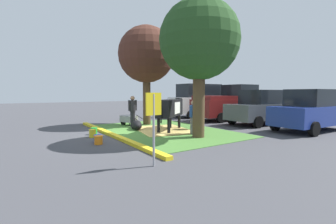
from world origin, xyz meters
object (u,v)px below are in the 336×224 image
at_px(shade_tree_left, 146,55).
at_px(sedan_red, 261,108).
at_px(person_handler, 198,113).
at_px(pickup_truck_maroon, 231,104).
at_px(person_visitor_near, 133,111).
at_px(cow_holstein, 170,108).
at_px(wheelbarrow, 129,119).
at_px(parking_sign, 154,115).
at_px(bucket_yellow, 93,133).
at_px(calf_lying, 137,125).
at_px(bucket_green, 94,131).
at_px(sedan_blue, 311,111).
at_px(bucket_blue, 98,138).
at_px(suv_black, 199,100).
at_px(shade_tree_right, 199,41).
at_px(bucket_orange, 98,140).
at_px(person_visitor_far, 193,116).

height_order(shade_tree_left, sedan_red, shade_tree_left).
bearing_deg(person_handler, pickup_truck_maroon, 113.98).
bearing_deg(person_visitor_near, cow_holstein, 28.61).
xyz_separation_m(person_visitor_near, wheelbarrow, (-0.71, 0.07, -0.52)).
xyz_separation_m(parking_sign, pickup_truck_maroon, (-5.99, 9.64, -0.19)).
bearing_deg(bucket_yellow, wheelbarrow, 131.32).
distance_m(calf_lying, wheelbarrow, 1.60).
relative_size(person_visitor_near, bucket_green, 5.49).
relative_size(calf_lying, sedan_blue, 0.30).
bearing_deg(bucket_green, person_handler, 72.58).
relative_size(parking_sign, bucket_blue, 6.32).
bearing_deg(pickup_truck_maroon, bucket_green, -86.26).
height_order(person_visitor_near, parking_sign, parking_sign).
relative_size(bucket_blue, suv_black, 0.06).
bearing_deg(sedan_blue, shade_tree_left, -138.87).
xyz_separation_m(shade_tree_right, calf_lying, (-3.26, -1.23, -3.70)).
height_order(cow_holstein, suv_black, suv_black).
relative_size(bucket_orange, sedan_blue, 0.07).
distance_m(shade_tree_left, cow_holstein, 3.85).
relative_size(bucket_yellow, sedan_blue, 0.07).
bearing_deg(pickup_truck_maroon, cow_holstein, -75.54).
bearing_deg(bucket_yellow, person_visitor_far, 65.05).
distance_m(bucket_yellow, sedan_blue, 10.28).
bearing_deg(person_visitor_near, wheelbarrow, 174.05).
relative_size(person_visitor_far, wheelbarrow, 0.94).
xyz_separation_m(calf_lying, bucket_blue, (1.80, -2.52, -0.10)).
relative_size(person_visitor_far, parking_sign, 0.82).
xyz_separation_m(person_visitor_near, pickup_truck_maroon, (0.40, 7.21, 0.21)).
distance_m(shade_tree_left, bucket_green, 5.45).
relative_size(person_handler, bucket_yellow, 4.86).
bearing_deg(calf_lying, shade_tree_left, 136.29).
height_order(wheelbarrow, sedan_red, sedan_red).
height_order(shade_tree_left, calf_lying, shade_tree_left).
bearing_deg(calf_lying, shade_tree_right, 20.71).
height_order(parking_sign, pickup_truck_maroon, pickup_truck_maroon).
bearing_deg(person_visitor_far, cow_holstein, -171.55).
xyz_separation_m(cow_holstein, pickup_truck_maroon, (-1.58, 6.13, 0.00)).
distance_m(bucket_blue, sedan_blue, 10.01).
relative_size(pickup_truck_maroon, sedan_blue, 1.23).
height_order(shade_tree_right, person_visitor_far, shade_tree_right).
bearing_deg(bucket_blue, wheelbarrow, 140.50).
bearing_deg(shade_tree_left, shade_tree_right, -1.38).
relative_size(pickup_truck_maroon, sedan_red, 1.23).
relative_size(shade_tree_right, pickup_truck_maroon, 1.03).
bearing_deg(suv_black, sedan_blue, -0.06).
bearing_deg(bucket_green, parking_sign, -0.64).
relative_size(bucket_green, bucket_yellow, 0.93).
bearing_deg(sedan_red, bucket_yellow, -98.58).
bearing_deg(bucket_blue, cow_holstein, 100.12).
height_order(bucket_green, pickup_truck_maroon, pickup_truck_maroon).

